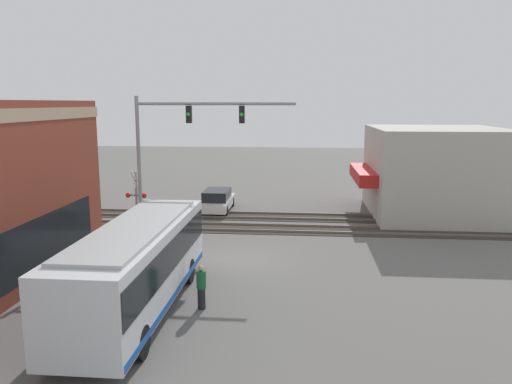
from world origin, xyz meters
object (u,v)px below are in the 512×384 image
(crossing_signal, at_px, (136,195))
(parked_car_white, at_px, (217,201))
(pedestrian_near_bus, at_px, (201,287))
(city_bus, at_px, (137,264))

(crossing_signal, bearing_deg, parked_car_white, -25.37)
(parked_car_white, relative_size, pedestrian_near_bus, 2.95)
(city_bus, xyz_separation_m, pedestrian_near_bus, (0.36, -2.18, -0.90))
(city_bus, height_order, crossing_signal, crossing_signal)
(crossing_signal, bearing_deg, city_bus, -161.42)
(city_bus, relative_size, crossing_signal, 2.67)
(pedestrian_near_bus, bearing_deg, city_bus, 99.50)
(city_bus, bearing_deg, parked_car_white, -0.00)
(city_bus, distance_m, crossing_signal, 10.32)
(city_bus, height_order, parked_car_white, city_bus)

